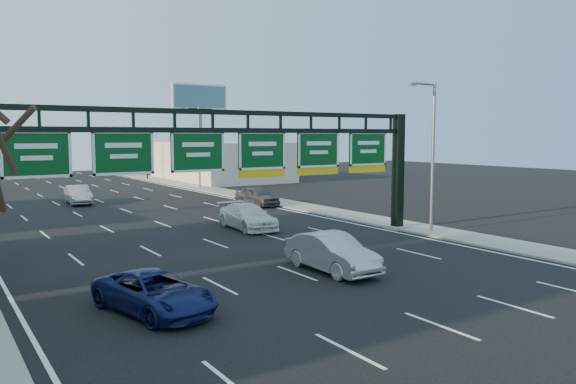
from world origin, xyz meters
TOP-DOWN VIEW (x-y plane):
  - ground at (0.00, 0.00)m, footprint 160.00×160.00m
  - sidewalk_right at (12.80, 20.00)m, footprint 3.00×120.00m
  - lane_markings at (0.00, 20.00)m, footprint 21.60×120.00m
  - sign_gantry at (0.16, 8.00)m, footprint 24.60×1.20m
  - building_right_distant at (20.00, 50.00)m, footprint 12.00×20.00m
  - streetlight_near at (12.47, 6.00)m, footprint 2.15×0.22m
  - streetlight_far at (12.47, 40.00)m, footprint 2.15×0.22m
  - billboard_right at (15.00, 44.98)m, footprint 7.00×0.50m
  - traffic_signal_mast at (5.69, 55.00)m, footprint 10.16×0.54m
  - car_blue_suv at (-6.96, 0.17)m, footprint 3.38×5.32m
  - car_silver_sedan at (1.47, 1.45)m, footprint 1.76×5.01m
  - car_white_wagon at (3.85, 13.26)m, footprint 2.47×5.51m
  - car_grey_far at (10.23, 23.10)m, footprint 2.18×4.86m
  - car_silver_distant at (-2.13, 32.48)m, footprint 1.98×4.95m

SIDE VIEW (x-z plane):
  - ground at x=0.00m, z-range 0.00..0.00m
  - lane_markings at x=0.00m, z-range 0.00..0.01m
  - sidewalk_right at x=12.80m, z-range 0.00..0.12m
  - car_blue_suv at x=-6.96m, z-range 0.00..1.37m
  - car_white_wagon at x=3.85m, z-range 0.00..1.57m
  - car_silver_distant at x=-2.13m, z-range 0.00..1.60m
  - car_grey_far at x=10.23m, z-range 0.00..1.62m
  - car_silver_sedan at x=1.47m, z-range 0.00..1.65m
  - building_right_distant at x=20.00m, z-range 0.00..5.00m
  - sign_gantry at x=0.16m, z-range 1.03..8.23m
  - streetlight_near at x=12.47m, z-range 0.58..9.58m
  - streetlight_far at x=12.47m, z-range 0.58..9.58m
  - traffic_signal_mast at x=5.69m, z-range 2.00..9.00m
  - billboard_right at x=15.00m, z-range 3.06..15.06m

